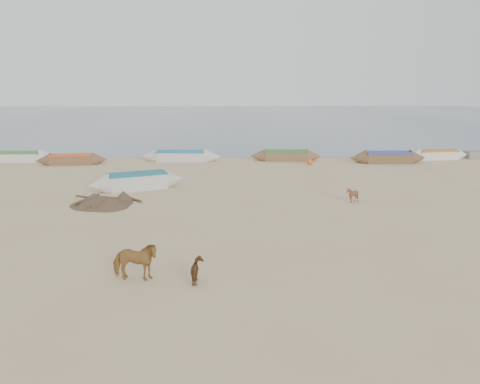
# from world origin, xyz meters

# --- Properties ---
(ground) EXTENTS (140.00, 140.00, 0.00)m
(ground) POSITION_xyz_m (0.00, 0.00, 0.00)
(ground) COLOR tan
(ground) RESTS_ON ground
(sea) EXTENTS (160.00, 160.00, 0.00)m
(sea) POSITION_xyz_m (0.00, 82.00, 0.01)
(sea) COLOR slate
(sea) RESTS_ON ground
(cow_adult) EXTENTS (1.49, 0.76, 1.22)m
(cow_adult) POSITION_xyz_m (-3.38, -3.94, 0.61)
(cow_adult) COLOR olive
(cow_adult) RESTS_ON ground
(calf_front) EXTENTS (0.78, 0.70, 0.81)m
(calf_front) POSITION_xyz_m (5.84, 5.89, 0.40)
(calf_front) COLOR brown
(calf_front) RESTS_ON ground
(calf_right) EXTENTS (0.88, 0.93, 0.73)m
(calf_right) POSITION_xyz_m (-1.44, -4.12, 0.37)
(calf_right) COLOR brown
(calf_right) RESTS_ON ground
(near_canoe) EXTENTS (5.62, 3.41, 1.00)m
(near_canoe) POSITION_xyz_m (-5.84, 9.33, 0.50)
(near_canoe) COLOR beige
(near_canoe) RESTS_ON ground
(debris_pile) EXTENTS (4.14, 4.14, 0.45)m
(debris_pile) POSITION_xyz_m (-6.99, 5.80, 0.23)
(debris_pile) COLOR brown
(debris_pile) RESTS_ON ground
(waterline_canoes) EXTENTS (57.20, 3.86, 0.89)m
(waterline_canoes) POSITION_xyz_m (-0.23, 19.90, 0.41)
(waterline_canoes) COLOR brown
(waterline_canoes) RESTS_ON ground
(beach_clutter) EXTENTS (43.41, 3.91, 0.64)m
(beach_clutter) POSITION_xyz_m (4.18, 19.99, 0.30)
(beach_clutter) COLOR #30662D
(beach_clutter) RESTS_ON ground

